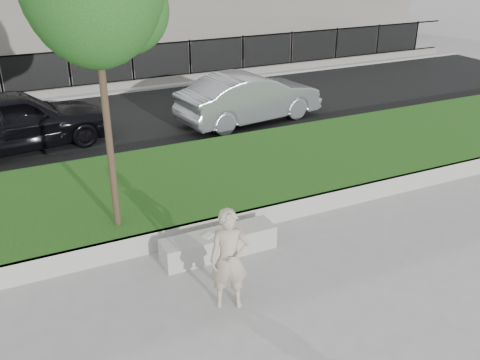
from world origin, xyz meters
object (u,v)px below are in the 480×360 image
stone_bench (219,244)px  car_dark (15,120)px  car_silver (250,97)px  book (208,235)px  man (229,259)px

stone_bench → car_dark: car_dark is taller
stone_bench → car_silver: (3.78, 6.32, 0.55)m
book → car_silver: bearing=31.3°
man → car_dark: 8.50m
car_dark → car_silver: 6.46m
book → car_silver: 7.49m
book → car_silver: car_silver is taller
book → car_dark: 7.29m
book → car_dark: size_ratio=0.04×
stone_bench → man: man is taller
man → stone_bench: bearing=95.1°
car_dark → car_silver: car_dark is taller
stone_bench → car_silver: car_silver is taller
stone_bench → book: book is taller
stone_bench → book: 0.30m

